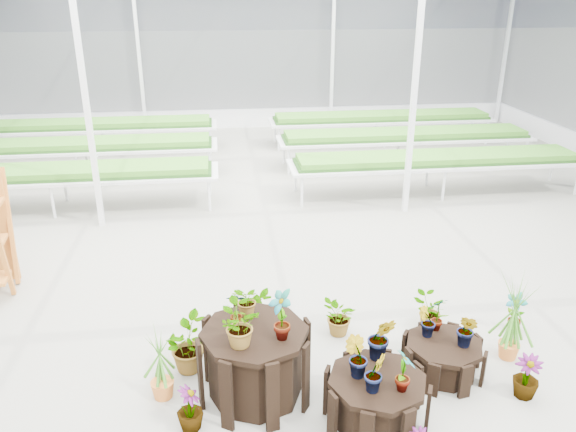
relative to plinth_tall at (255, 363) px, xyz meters
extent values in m
plane|color=gray|center=(0.42, 1.21, -0.41)|extent=(24.00, 24.00, 0.00)
cylinder|color=black|center=(0.00, 0.00, 0.00)|extent=(1.45, 1.45, 0.83)
cylinder|color=black|center=(1.20, -0.60, -0.14)|extent=(1.34, 1.34, 0.55)
cylinder|color=black|center=(2.20, 0.10, -0.21)|extent=(1.07, 1.07, 0.41)
imported|color=#3B7821|center=(-0.18, 0.12, 0.62)|extent=(0.24, 0.19, 0.42)
imported|color=#3B7821|center=(0.27, -0.17, 0.70)|extent=(0.31, 0.35, 0.57)
imported|color=#3B7821|center=(-0.04, 0.33, 0.59)|extent=(0.41, 0.42, 0.36)
imported|color=#3B7821|center=(-0.18, -0.25, 0.65)|extent=(0.55, 0.54, 0.47)
imported|color=#3B7821|center=(0.99, -0.52, 0.36)|extent=(0.31, 0.30, 0.44)
imported|color=#3B7821|center=(1.39, -0.81, 0.38)|extent=(0.18, 0.26, 0.48)
imported|color=#3B7821|center=(1.32, -0.28, 0.40)|extent=(0.34, 0.31, 0.52)
imported|color=#3B7821|center=(1.12, -0.76, 0.34)|extent=(0.29, 0.28, 0.40)
imported|color=#3B7821|center=(2.03, 0.26, 0.19)|extent=(0.21, 0.17, 0.38)
imported|color=#3B7821|center=(2.40, 0.00, 0.22)|extent=(0.28, 0.30, 0.44)
imported|color=#3B7821|center=(2.20, 0.38, 0.22)|extent=(0.28, 0.23, 0.45)
imported|color=#3B7821|center=(-0.70, -0.46, -0.17)|extent=(0.29, 0.29, 0.50)
imported|color=#3B7821|center=(-0.78, 0.55, -0.09)|extent=(0.69, 0.73, 0.65)
imported|color=#3B7821|center=(2.95, -0.41, -0.16)|extent=(0.41, 0.41, 0.51)
imported|color=#3B7821|center=(3.48, 0.85, -0.14)|extent=(0.32, 0.34, 0.54)
imported|color=#3B7821|center=(2.38, 1.05, -0.18)|extent=(0.54, 0.51, 0.48)
imported|color=#3B7821|center=(1.16, 1.02, -0.15)|extent=(0.54, 0.58, 0.52)
imported|color=#3B7821|center=(0.04, 1.06, -0.10)|extent=(0.49, 0.57, 0.62)
camera|label=1|loc=(-0.28, -5.09, 3.79)|focal=35.00mm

